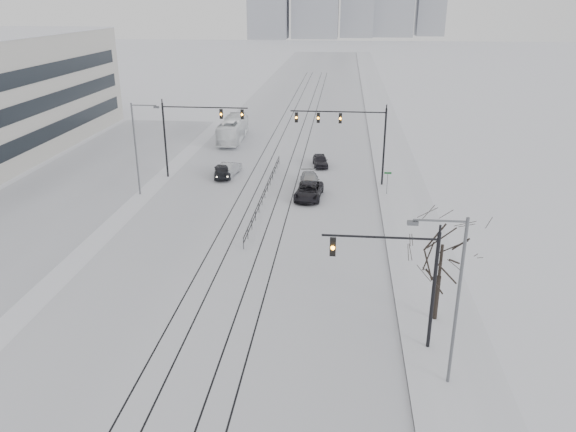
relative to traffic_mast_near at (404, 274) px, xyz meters
The scene contains 20 objects.
ground 13.16m from the traffic_mast_near, 150.93° to the right, with size 500.00×500.00×0.00m, color white.
road 55.26m from the traffic_mast_near, 101.30° to the left, with size 22.00×260.00×0.02m, color silver.
sidewalk_east 54.26m from the traffic_mast_near, 87.13° to the left, with size 5.00×260.00×0.16m, color silver.
curb 54.19m from the traffic_mast_near, 89.72° to the left, with size 0.10×260.00×0.12m, color gray.
parking_strip 42.54m from the traffic_mast_near, 136.71° to the left, with size 14.00×60.00×0.03m, color silver.
tram_rails 35.96m from the traffic_mast_near, 107.60° to the left, with size 5.30×180.00×0.01m.
traffic_mast_near is the anchor object (origin of this frame).
traffic_mast_ne 29.14m from the traffic_mast_near, 95.19° to the left, with size 9.60×0.37×8.00m.
traffic_mast_nw 35.69m from the traffic_mast_near, 122.77° to the left, with size 9.10×0.37×8.00m.
street_light_east 3.61m from the traffic_mast_near, 57.45° to the right, with size 2.73×0.25×9.00m.
street_light_west 33.24m from the traffic_mast_near, 133.76° to the left, with size 2.73×0.25×9.00m.
bare_tree 3.85m from the traffic_mast_near, 51.24° to the left, with size 4.40×4.40×6.10m.
median_fence 26.62m from the traffic_mast_near, 114.20° to the left, with size 0.06×24.00×1.00m.
street_sign 26.19m from the traffic_mast_near, 87.77° to the left, with size 0.70×0.06×2.40m.
sedan_sb_inner 34.67m from the traffic_mast_near, 118.23° to the left, with size 1.79×4.45×1.52m, color black.
sedan_sb_outer 35.19m from the traffic_mast_near, 116.74° to the left, with size 1.53×4.39×1.44m, color #A5A9AD.
sedan_nb_front 25.52m from the traffic_mast_near, 105.07° to the left, with size 2.42×5.25×1.46m, color black.
sedan_nb_right 28.96m from the traffic_mast_near, 103.42° to the left, with size 1.87×4.60×1.33m, color #9DA0A4.
sedan_nb_far 36.33m from the traffic_mast_near, 99.49° to the left, with size 1.61×4.01×1.37m, color black.
box_truck 50.50m from the traffic_mast_near, 111.32° to the left, with size 2.59×11.09×3.09m, color white.
Camera 1 is at (7.32, -20.92, 18.10)m, focal length 35.00 mm.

